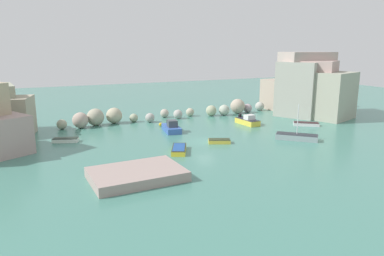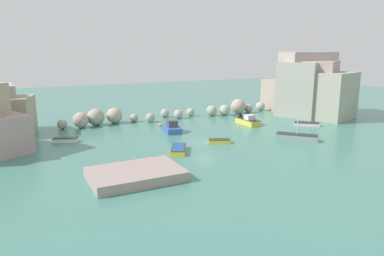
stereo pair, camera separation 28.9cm
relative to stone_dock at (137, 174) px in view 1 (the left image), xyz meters
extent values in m
plane|color=#458173|center=(12.00, 9.35, -0.46)|extent=(160.00, 160.00, 0.00)
cube|color=#ABA28A|center=(-11.35, 23.78, 2.22)|extent=(7.97, 6.78, 5.37)
cube|color=#A2A195|center=(36.42, 18.70, 4.31)|extent=(10.53, 9.81, 9.54)
cube|color=#A3A28E|center=(38.17, 15.44, 3.50)|extent=(10.08, 10.87, 7.92)
cube|color=#AC9A91|center=(37.41, 19.22, 5.14)|extent=(9.38, 7.42, 11.20)
cube|color=tan|center=(37.54, 26.16, 2.44)|extent=(6.37, 5.02, 5.81)
cube|color=#B3968F|center=(37.68, 16.37, 4.41)|extent=(8.04, 7.83, 9.74)
cube|color=tan|center=(44.00, 25.37, 2.32)|extent=(8.20, 8.75, 5.57)
sphere|color=#A5A58B|center=(-4.03, 24.95, 0.29)|extent=(1.49, 1.49, 1.49)
sphere|color=#B6A193|center=(-1.36, 24.71, 0.73)|extent=(2.39, 2.39, 2.39)
sphere|color=#A9A38C|center=(1.05, 25.47, 0.88)|extent=(2.68, 2.68, 2.68)
sphere|color=#B6AC8F|center=(4.08, 25.89, 0.81)|extent=(2.54, 2.54, 2.54)
sphere|color=#A4AA8B|center=(7.20, 25.53, 0.23)|extent=(1.39, 1.39, 1.39)
sphere|color=#AAA7A1|center=(9.54, 24.22, 0.30)|extent=(1.52, 1.52, 1.52)
sphere|color=#B5A898|center=(13.20, 27.09, 0.28)|extent=(1.49, 1.49, 1.49)
sphere|color=#B0ABA4|center=(14.87, 25.05, 0.32)|extent=(1.56, 1.56, 1.56)
sphere|color=#B7AF95|center=(17.74, 26.26, 0.27)|extent=(1.46, 1.46, 1.46)
sphere|color=#A8AE8C|center=(21.30, 24.93, 0.48)|extent=(1.89, 1.89, 1.89)
sphere|color=#ABB3A2|center=(23.66, 24.36, 0.50)|extent=(1.92, 1.92, 1.92)
sphere|color=#B1A28D|center=(26.93, 25.06, 0.88)|extent=(2.69, 2.69, 2.69)
sphere|color=#AC969D|center=(29.20, 25.08, 0.35)|extent=(1.61, 1.61, 1.61)
sphere|color=#AEADA4|center=(32.38, 25.70, 0.40)|extent=(1.72, 1.72, 1.72)
cube|color=#A28C85|center=(0.00, 0.00, 0.00)|extent=(8.57, 6.17, 0.92)
sphere|color=gold|center=(10.05, 20.63, -0.19)|extent=(0.55, 0.55, 0.55)
cube|color=silver|center=(-2.71, 1.21, -0.16)|extent=(2.29, 3.90, 0.61)
cube|color=black|center=(-2.71, 1.21, 0.18)|extent=(2.24, 3.82, 0.06)
cube|color=#ADA89E|center=(-2.71, 1.21, 0.19)|extent=(1.94, 3.32, 0.08)
cube|color=#395FAF|center=(10.24, 16.64, -0.06)|extent=(2.72, 4.90, 0.81)
cube|color=#3F444C|center=(10.15, 16.08, 0.82)|extent=(1.52, 1.65, 0.96)
cube|color=black|center=(10.59, 18.78, 0.59)|extent=(0.49, 0.43, 0.50)
cube|color=#87989B|center=(23.35, 4.95, -0.09)|extent=(4.97, 5.01, 0.74)
cube|color=#272B31|center=(23.35, 4.95, 0.30)|extent=(4.87, 4.91, 0.06)
cylinder|color=silver|center=(23.35, 4.95, 2.32)|extent=(0.10, 0.10, 4.10)
cube|color=yellow|center=(7.06, 6.49, -0.20)|extent=(3.21, 4.33, 0.52)
cube|color=#2C3021|center=(7.06, 6.49, 0.09)|extent=(3.15, 4.24, 0.06)
cube|color=#234C93|center=(7.06, 6.49, 0.10)|extent=(2.73, 3.68, 0.08)
cube|color=gold|center=(13.29, 7.90, -0.23)|extent=(3.06, 2.35, 0.46)
cube|color=#29321F|center=(13.29, 7.90, 0.03)|extent=(3.00, 2.30, 0.06)
cube|color=yellow|center=(23.04, 16.05, -0.06)|extent=(1.98, 4.51, 0.81)
cube|color=#252631|center=(23.04, 16.05, 0.38)|extent=(1.94, 4.42, 0.06)
cube|color=silver|center=(23.06, 15.54, 0.75)|extent=(1.49, 1.29, 0.81)
cube|color=black|center=(22.96, 18.11, 0.60)|extent=(0.45, 0.38, 0.50)
cube|color=white|center=(-4.41, 16.94, -0.23)|extent=(3.41, 2.35, 0.46)
cube|color=#1E2A22|center=(-4.41, 16.94, 0.03)|extent=(3.34, 2.31, 0.06)
cube|color=silver|center=(30.86, 11.31, -0.23)|extent=(3.97, 3.52, 0.46)
cube|color=#311D20|center=(30.86, 11.31, 0.03)|extent=(3.89, 3.45, 0.06)
camera|label=1|loc=(-8.80, -30.52, 11.43)|focal=33.46mm
camera|label=2|loc=(-8.54, -30.64, 11.43)|focal=33.46mm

